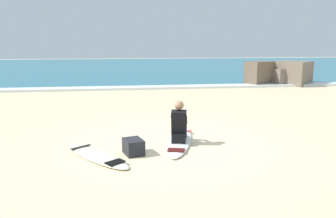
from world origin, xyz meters
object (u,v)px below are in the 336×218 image
(surfboard_main, at_px, (180,140))
(beach_bag, at_px, (133,147))
(surfer_seated, at_px, (179,125))
(surfboard_spare_near, at_px, (96,155))

(surfboard_main, height_order, beach_bag, beach_bag)
(surfboard_main, bearing_deg, surfer_seated, -107.81)
(surfboard_main, relative_size, surfboard_spare_near, 1.29)
(surfer_seated, bearing_deg, surfboard_spare_near, -160.20)
(surfboard_main, bearing_deg, surfboard_spare_near, -157.02)
(surfboard_spare_near, bearing_deg, surfboard_main, 22.98)
(surfboard_spare_near, height_order, beach_bag, beach_bag)
(surfer_seated, distance_m, surfboard_spare_near, 2.00)
(surfboard_main, relative_size, surfer_seated, 2.78)
(beach_bag, bearing_deg, surfer_seated, 28.74)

